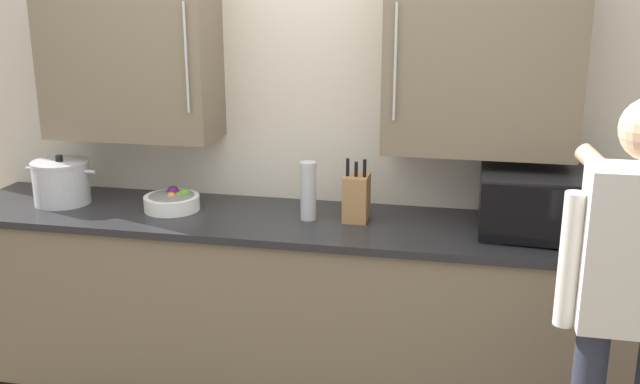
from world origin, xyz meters
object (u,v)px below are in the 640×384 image
fruit_bowl (172,201)px  thermos_flask (308,191)px  knife_block (356,197)px  person_figure (628,301)px  microwave_oven (542,203)px  stock_pot (61,182)px

fruit_bowl → thermos_flask: 0.68m
knife_block → thermos_flask: (-0.22, -0.04, 0.03)m
fruit_bowl → person_figure: 2.08m
microwave_oven → fruit_bowl: microwave_oven is taller
person_figure → stock_pot: bearing=162.5°
stock_pot → thermos_flask: size_ratio=1.37×
microwave_oven → fruit_bowl: bearing=-179.2°
stock_pot → fruit_bowl: stock_pot is taller
microwave_oven → fruit_bowl: (-1.71, -0.02, -0.09)m
knife_block → person_figure: (1.03, -0.82, -0.05)m
stock_pot → knife_block: 1.47m
microwave_oven → thermos_flask: (-1.04, -0.03, 0.00)m
knife_block → fruit_bowl: 0.90m
knife_block → person_figure: person_figure is taller
knife_block → thermos_flask: 0.22m
microwave_oven → thermos_flask: bearing=-178.3°
fruit_bowl → microwave_oven: bearing=0.8°
microwave_oven → thermos_flask: size_ratio=2.14×
microwave_oven → stock_pot: 2.29m
microwave_oven → fruit_bowl: 1.71m
stock_pot → knife_block: (1.47, 0.04, 0.00)m
microwave_oven → thermos_flask: thermos_flask is taller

